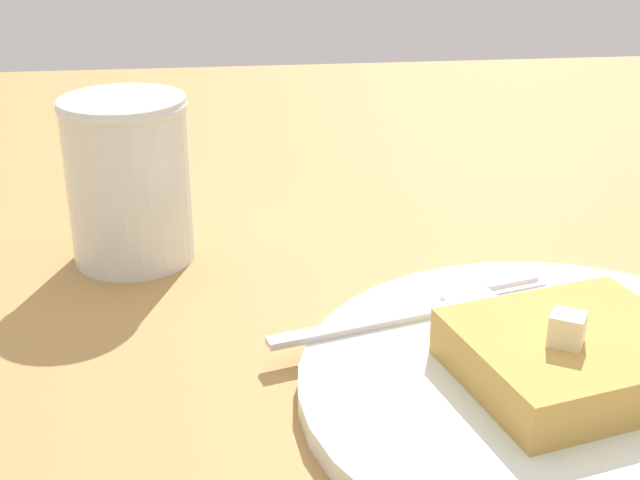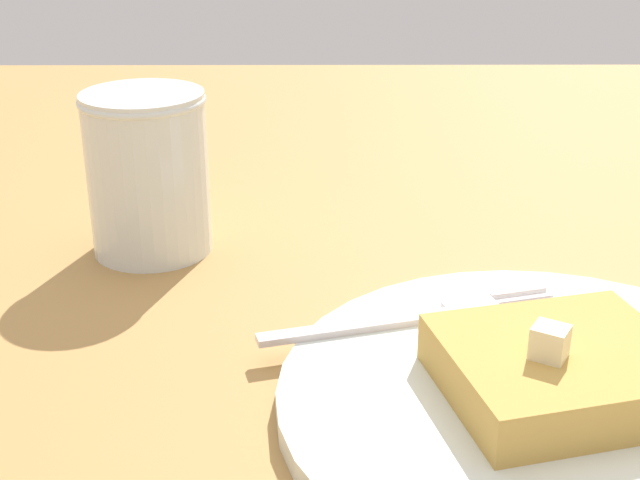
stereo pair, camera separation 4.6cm
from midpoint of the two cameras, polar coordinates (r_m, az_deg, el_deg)
The scene contains 6 objects.
table_surface at distance 48.78cm, azimuth -2.13°, elevation -6.23°, with size 122.57×122.57×2.66cm, color #AC8045.
plate at distance 41.89cm, azimuth 12.68°, elevation -9.23°, with size 24.84×24.84×1.10cm.
toast_slice_center at distance 41.04cm, azimuth 12.88°, elevation -7.32°, with size 8.69×9.94×2.29cm, color gold.
butter_pat_primary at distance 39.20cm, azimuth 12.33°, elevation -5.69°, with size 1.44×1.30×1.44cm, color beige.
fork at distance 45.92cm, azimuth 4.49°, elevation -4.59°, with size 5.65×15.80×0.36cm.
syrup_jar at distance 54.78cm, azimuth -14.46°, elevation 3.32°, with size 7.56×7.56×9.99cm.
Camera 1 is at (42.07, -5.32, 25.59)cm, focal length 50.00 mm.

